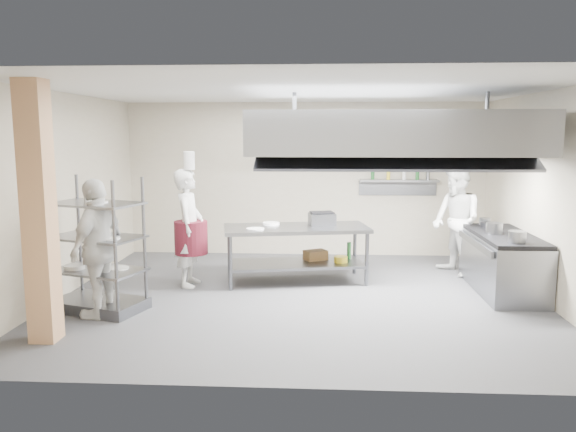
# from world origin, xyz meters

# --- Properties ---
(floor) EXTENTS (7.00, 7.00, 0.00)m
(floor) POSITION_xyz_m (0.00, 0.00, 0.00)
(floor) COLOR #29292B
(floor) RESTS_ON ground
(ceiling) EXTENTS (7.00, 7.00, 0.00)m
(ceiling) POSITION_xyz_m (0.00, 0.00, 3.00)
(ceiling) COLOR silver
(ceiling) RESTS_ON wall_back
(wall_back) EXTENTS (7.00, 0.00, 7.00)m
(wall_back) POSITION_xyz_m (0.00, 3.00, 1.50)
(wall_back) COLOR tan
(wall_back) RESTS_ON ground
(wall_left) EXTENTS (0.00, 6.00, 6.00)m
(wall_left) POSITION_xyz_m (-3.50, 0.00, 1.50)
(wall_left) COLOR tan
(wall_left) RESTS_ON ground
(wall_right) EXTENTS (0.00, 6.00, 6.00)m
(wall_right) POSITION_xyz_m (3.50, 0.00, 1.50)
(wall_right) COLOR tan
(wall_right) RESTS_ON ground
(column) EXTENTS (0.30, 0.30, 3.00)m
(column) POSITION_xyz_m (-2.90, -1.90, 1.50)
(column) COLOR tan
(column) RESTS_ON floor
(exhaust_hood) EXTENTS (4.00, 2.50, 0.60)m
(exhaust_hood) POSITION_xyz_m (1.30, 0.40, 2.40)
(exhaust_hood) COLOR gray
(exhaust_hood) RESTS_ON ceiling
(hood_strip_a) EXTENTS (1.60, 0.12, 0.04)m
(hood_strip_a) POSITION_xyz_m (0.40, 0.40, 2.08)
(hood_strip_a) COLOR white
(hood_strip_a) RESTS_ON exhaust_hood
(hood_strip_b) EXTENTS (1.60, 0.12, 0.04)m
(hood_strip_b) POSITION_xyz_m (2.20, 0.40, 2.08)
(hood_strip_b) COLOR white
(hood_strip_b) RESTS_ON exhaust_hood
(wall_shelf) EXTENTS (1.50, 0.28, 0.04)m
(wall_shelf) POSITION_xyz_m (1.80, 2.84, 1.50)
(wall_shelf) COLOR gray
(wall_shelf) RESTS_ON wall_back
(island) EXTENTS (2.44, 1.36, 0.91)m
(island) POSITION_xyz_m (-0.09, 0.90, 0.46)
(island) COLOR slate
(island) RESTS_ON floor
(island_worktop) EXTENTS (2.44, 1.36, 0.06)m
(island_worktop) POSITION_xyz_m (-0.09, 0.90, 0.88)
(island_worktop) COLOR gray
(island_worktop) RESTS_ON island
(island_undershelf) EXTENTS (2.25, 1.23, 0.04)m
(island_undershelf) POSITION_xyz_m (-0.09, 0.90, 0.30)
(island_undershelf) COLOR slate
(island_undershelf) RESTS_ON island
(pass_rack) EXTENTS (1.38, 1.06, 1.83)m
(pass_rack) POSITION_xyz_m (-2.73, -0.75, 0.91)
(pass_rack) COLOR gray
(pass_rack) RESTS_ON floor
(cooking_range) EXTENTS (0.80, 2.00, 0.84)m
(cooking_range) POSITION_xyz_m (3.08, 0.50, 0.42)
(cooking_range) COLOR gray
(cooking_range) RESTS_ON floor
(range_top) EXTENTS (0.78, 1.96, 0.06)m
(range_top) POSITION_xyz_m (3.08, 0.50, 0.87)
(range_top) COLOR black
(range_top) RESTS_ON cooking_range
(chef_head) EXTENTS (0.45, 0.68, 1.85)m
(chef_head) POSITION_xyz_m (-1.77, 0.56, 0.93)
(chef_head) COLOR white
(chef_head) RESTS_ON floor
(chef_line) EXTENTS (0.98, 1.09, 1.86)m
(chef_line) POSITION_xyz_m (2.60, 1.50, 0.93)
(chef_line) COLOR silver
(chef_line) RESTS_ON floor
(chef_plating) EXTENTS (0.67, 1.14, 1.83)m
(chef_plating) POSITION_xyz_m (-2.60, -1.00, 0.92)
(chef_plating) COLOR white
(chef_plating) RESTS_ON floor
(griddle) EXTENTS (0.47, 0.40, 0.20)m
(griddle) POSITION_xyz_m (0.32, 1.04, 1.01)
(griddle) COLOR slate
(griddle) RESTS_ON island_worktop
(wicker_basket) EXTENTS (0.43, 0.39, 0.16)m
(wicker_basket) POSITION_xyz_m (0.22, 1.10, 0.40)
(wicker_basket) COLOR olive
(wicker_basket) RESTS_ON island_undershelf
(stockpot) EXTENTS (0.24, 0.24, 0.17)m
(stockpot) POSITION_xyz_m (2.92, 0.48, 0.98)
(stockpot) COLOR gray
(stockpot) RESTS_ON range_top
(plate_stack) EXTENTS (0.28, 0.28, 0.05)m
(plate_stack) POSITION_xyz_m (-2.73, -0.75, 0.58)
(plate_stack) COLOR white
(plate_stack) RESTS_ON pass_rack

